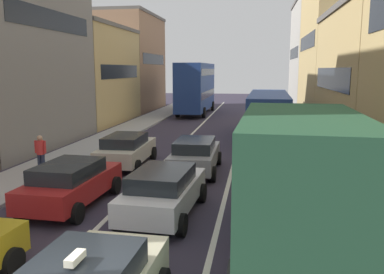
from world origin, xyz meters
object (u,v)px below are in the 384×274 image
(hatchback_centre_lane_third, at_px, (195,155))
(bus_mid_queue_primary, at_px, (268,110))
(removalist_box_truck, at_px, (297,179))
(wagon_left_lane_second, at_px, (71,183))
(sedan_left_lane_third, at_px, (126,149))
(sedan_centre_lane_second, at_px, (164,191))
(pedestrian_near_kerb, at_px, (41,151))
(sedan_right_lane_behind_truck, at_px, (277,161))
(bus_far_queue_secondary, at_px, (196,86))
(wagon_right_lane_far, at_px, (270,138))

(hatchback_centre_lane_third, relative_size, bus_mid_queue_primary, 0.41)
(removalist_box_truck, xyz_separation_m, wagon_left_lane_second, (-6.96, 2.69, -1.18))
(sedan_left_lane_third, bearing_deg, sedan_centre_lane_second, -152.93)
(hatchback_centre_lane_third, relative_size, pedestrian_near_kerb, 2.61)
(sedan_left_lane_third, relative_size, sedan_right_lane_behind_truck, 0.99)
(removalist_box_truck, xyz_separation_m, hatchback_centre_lane_third, (-3.58, 7.68, -1.18))
(hatchback_centre_lane_third, bearing_deg, sedan_centre_lane_second, 177.38)
(sedan_centre_lane_second, distance_m, bus_far_queue_secondary, 28.63)
(bus_mid_queue_primary, relative_size, bus_far_queue_secondary, 1.00)
(bus_mid_queue_primary, bearing_deg, wagon_right_lane_far, -178.80)
(sedan_centre_lane_second, height_order, hatchback_centre_lane_third, same)
(wagon_left_lane_second, bearing_deg, sedan_left_lane_third, 2.26)
(removalist_box_truck, distance_m, pedestrian_near_kerb, 12.20)
(wagon_left_lane_second, distance_m, bus_mid_queue_primary, 16.66)
(wagon_right_lane_far, bearing_deg, removalist_box_truck, 179.68)
(hatchback_centre_lane_third, relative_size, sedan_right_lane_behind_truck, 0.99)
(removalist_box_truck, bearing_deg, wagon_left_lane_second, 70.72)
(sedan_centre_lane_second, relative_size, sedan_right_lane_behind_truck, 1.00)
(sedan_left_lane_third, height_order, pedestrian_near_kerb, pedestrian_near_kerb)
(sedan_right_lane_behind_truck, relative_size, bus_far_queue_secondary, 0.42)
(removalist_box_truck, relative_size, bus_far_queue_secondary, 0.74)
(pedestrian_near_kerb, bearing_deg, bus_far_queue_secondary, 174.26)
(bus_mid_queue_primary, bearing_deg, removalist_box_truck, -177.90)
(removalist_box_truck, relative_size, sedan_left_lane_third, 1.80)
(bus_far_queue_secondary, relative_size, pedestrian_near_kerb, 6.34)
(wagon_left_lane_second, distance_m, bus_far_queue_secondary, 28.07)
(sedan_right_lane_behind_truck, relative_size, bus_mid_queue_primary, 0.41)
(sedan_right_lane_behind_truck, distance_m, wagon_right_lane_far, 5.59)
(sedan_right_lane_behind_truck, bearing_deg, wagon_left_lane_second, 125.06)
(hatchback_centre_lane_third, distance_m, sedan_left_lane_third, 3.42)
(sedan_centre_lane_second, height_order, sedan_right_lane_behind_truck, same)
(wagon_left_lane_second, distance_m, hatchback_centre_lane_third, 6.03)
(bus_far_queue_secondary, bearing_deg, wagon_right_lane_far, -158.85)
(sedan_centre_lane_second, relative_size, bus_mid_queue_primary, 0.42)
(hatchback_centre_lane_third, bearing_deg, bus_far_queue_secondary, 7.66)
(wagon_right_lane_far, height_order, bus_mid_queue_primary, bus_mid_queue_primary)
(wagon_left_lane_second, bearing_deg, removalist_box_truck, -108.68)
(sedan_centre_lane_second, height_order, bus_mid_queue_primary, bus_mid_queue_primary)
(removalist_box_truck, distance_m, bus_mid_queue_primary, 17.88)
(sedan_right_lane_behind_truck, xyz_separation_m, pedestrian_near_kerb, (-10.13, -0.51, 0.15))
(removalist_box_truck, bearing_deg, pedestrian_near_kerb, 59.28)
(removalist_box_truck, distance_m, sedan_right_lane_behind_truck, 7.15)
(sedan_left_lane_third, bearing_deg, bus_far_queue_secondary, -0.72)
(sedan_centre_lane_second, relative_size, sedan_left_lane_third, 1.01)
(sedan_centre_lane_second, distance_m, wagon_right_lane_far, 10.91)
(wagon_right_lane_far, xyz_separation_m, pedestrian_near_kerb, (-10.03, -6.09, 0.15))
(bus_mid_queue_primary, xyz_separation_m, pedestrian_near_kerb, (-10.06, -11.33, -0.81))
(sedan_right_lane_behind_truck, height_order, pedestrian_near_kerb, pedestrian_near_kerb)
(removalist_box_truck, height_order, bus_far_queue_secondary, bus_far_queue_secondary)
(hatchback_centre_lane_third, xyz_separation_m, sedan_left_lane_third, (-3.36, 0.64, 0.00))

